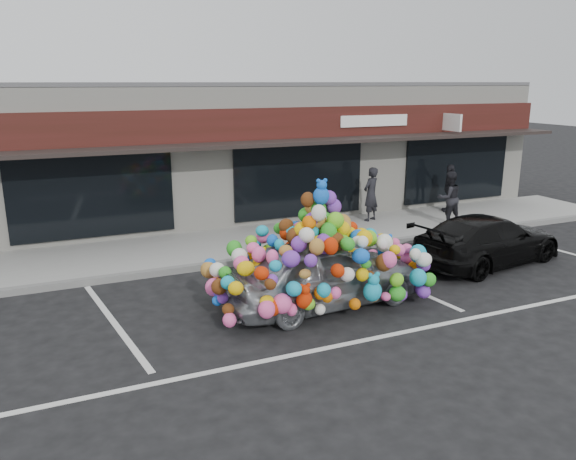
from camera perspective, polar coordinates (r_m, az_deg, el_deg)
name	(u,v)px	position (r m, az deg, el deg)	size (l,w,h in m)	color
ground	(277,300)	(11.57, -1.12, -7.16)	(90.00, 90.00, 0.00)	black
shop_building	(179,150)	(18.93, -11.05, 8.00)	(24.00, 7.20, 4.31)	silver
sidewalk	(220,246)	(15.12, -6.92, -1.62)	(26.00, 3.00, 0.15)	#9C9B96
kerb	(238,262)	(13.75, -5.11, -3.26)	(26.00, 0.18, 0.16)	slate
parking_stripe_left	(114,322)	(11.04, -17.27, -8.96)	(0.12, 4.40, 0.01)	silver
parking_stripe_mid	(388,279)	(12.98, 10.08, -4.88)	(0.12, 4.40, 0.01)	silver
parking_stripe_right	(561,251)	(16.49, 25.96, -1.92)	(0.12, 4.40, 0.01)	silver
lane_line	(427,327)	(10.67, 13.91, -9.58)	(14.00, 0.12, 0.01)	silver
toy_car	(321,265)	(11.06, 3.39, -3.54)	(2.93, 4.44, 2.51)	#979BA1
black_sedan	(488,240)	(14.49, 19.64, -0.95)	(4.18, 1.70, 1.21)	black
pedestrian_a	(371,194)	(17.47, 8.42, 3.63)	(0.61, 0.40, 1.66)	black
pedestrian_b	(449,198)	(17.53, 16.01, 3.15)	(0.78, 0.61, 1.60)	black
pedestrian_c	(449,188)	(19.26, 16.07, 4.12)	(0.38, 0.92, 1.57)	#27252B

